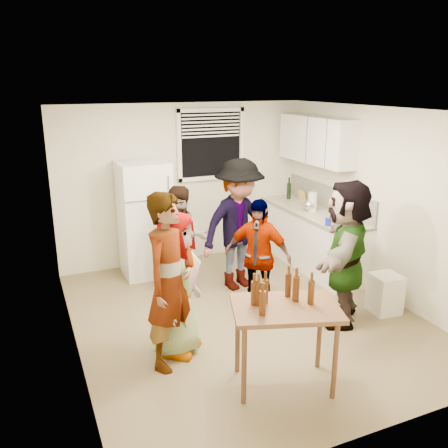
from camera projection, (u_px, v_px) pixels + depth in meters
name	position (u px, v px, depth m)	size (l,w,h in m)	color
room	(245.00, 317.00, 5.89)	(4.00, 4.50, 2.50)	silver
window	(211.00, 145.00, 7.46)	(1.12, 0.10, 1.06)	white
refrigerator	(145.00, 219.00, 7.01)	(0.70, 0.70, 1.70)	white
counter_lower	(311.00, 239.00, 7.42)	(0.60, 2.20, 0.86)	white
countertop	(312.00, 212.00, 7.29)	(0.64, 2.22, 0.04)	#C2B89B
backsplash	(329.00, 197.00, 7.34)	(0.03, 2.20, 0.36)	#ABA69D
upper_cabinets	(316.00, 140.00, 7.20)	(0.34, 1.60, 0.70)	white
kettle	(309.00, 211.00, 7.28)	(0.24, 0.20, 0.20)	silver
paper_towel	(312.00, 211.00, 7.26)	(0.13, 0.13, 0.29)	white
wine_bottle	(288.00, 199.00, 8.01)	(0.07, 0.07, 0.27)	black
beer_bottle_counter	(332.00, 222.00, 6.69)	(0.06, 0.06, 0.25)	#47230C
blue_cup	(328.00, 226.00, 6.51)	(0.08, 0.08, 0.11)	#1526A8
picture_frame	(302.00, 195.00, 7.92)	(0.02, 0.19, 0.16)	gold
trash_bin	(385.00, 294.00, 5.94)	(0.34, 0.34, 0.50)	white
serving_table	(283.00, 384.00, 4.58)	(0.98, 0.65, 0.83)	brown
beer_bottle_table	(295.00, 301.00, 4.45)	(0.06, 0.06, 0.24)	#47230C
red_cup	(258.00, 302.00, 4.42)	(0.09, 0.09, 0.11)	#B31F30
guest_grey	(179.00, 350.00, 5.15)	(0.77, 1.57, 0.50)	gray
guest_stripe	(173.00, 362.00, 4.94)	(0.66, 1.81, 0.43)	#141933
guest_back_left	(184.00, 292.00, 6.56)	(0.73, 1.50, 0.57)	brown
guest_back_right	(238.00, 286.00, 6.76)	(1.18, 1.83, 0.68)	#404146
guest_black	(256.00, 310.00, 6.07)	(0.86, 1.46, 0.36)	black
guest_orange	(341.00, 319.00, 5.82)	(1.62, 1.75, 0.52)	#C6703A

